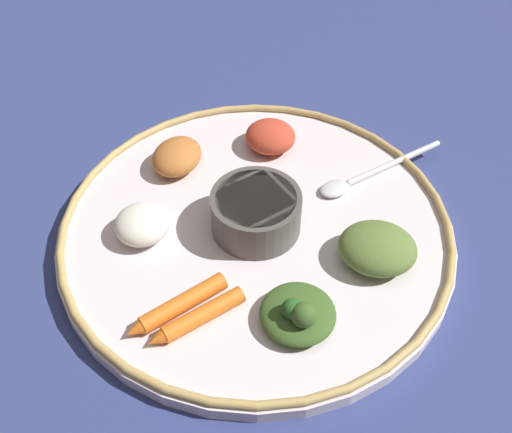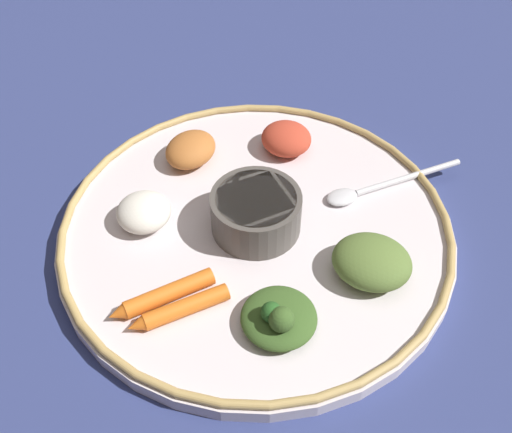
% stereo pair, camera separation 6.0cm
% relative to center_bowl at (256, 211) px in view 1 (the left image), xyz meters
% --- Properties ---
extents(ground_plane, '(2.40, 2.40, 0.00)m').
position_rel_center_bowl_xyz_m(ground_plane, '(0.00, 0.00, -0.04)').
color(ground_plane, navy).
extents(platter, '(0.40, 0.40, 0.02)m').
position_rel_center_bowl_xyz_m(platter, '(0.00, 0.00, -0.03)').
color(platter, silver).
rests_on(platter, ground_plane).
extents(platter_rim, '(0.39, 0.39, 0.01)m').
position_rel_center_bowl_xyz_m(platter_rim, '(0.00, 0.00, -0.02)').
color(platter_rim, tan).
rests_on(platter_rim, platter).
extents(center_bowl, '(0.09, 0.09, 0.04)m').
position_rel_center_bowl_xyz_m(center_bowl, '(0.00, 0.00, 0.00)').
color(center_bowl, '#4C4742').
rests_on(center_bowl, platter).
extents(spoon, '(0.07, 0.16, 0.01)m').
position_rel_center_bowl_xyz_m(spoon, '(0.04, -0.13, -0.02)').
color(spoon, silver).
rests_on(spoon, platter).
extents(greens_pile, '(0.09, 0.09, 0.04)m').
position_rel_center_bowl_xyz_m(greens_pile, '(-0.12, -0.01, -0.01)').
color(greens_pile, '#385623').
rests_on(greens_pile, platter).
extents(carrot_near_spoon, '(0.06, 0.10, 0.02)m').
position_rel_center_bowl_xyz_m(carrot_near_spoon, '(-0.09, 0.09, -0.01)').
color(carrot_near_spoon, orange).
rests_on(carrot_near_spoon, platter).
extents(carrot_outer, '(0.05, 0.09, 0.02)m').
position_rel_center_bowl_xyz_m(carrot_outer, '(-0.10, 0.07, -0.02)').
color(carrot_outer, orange).
rests_on(carrot_outer, platter).
extents(mound_rice_white, '(0.08, 0.08, 0.03)m').
position_rel_center_bowl_xyz_m(mound_rice_white, '(0.01, 0.11, -0.01)').
color(mound_rice_white, silver).
rests_on(mound_rice_white, platter).
extents(mound_chickpea, '(0.08, 0.08, 0.03)m').
position_rel_center_bowl_xyz_m(mound_chickpea, '(0.11, 0.07, -0.01)').
color(mound_chickpea, '#B2662D').
rests_on(mound_chickpea, platter).
extents(mound_berbere_red, '(0.08, 0.08, 0.03)m').
position_rel_center_bowl_xyz_m(mound_berbere_red, '(0.12, -0.04, -0.01)').
color(mound_berbere_red, '#B73D28').
rests_on(mound_berbere_red, platter).
extents(mound_collards, '(0.09, 0.09, 0.03)m').
position_rel_center_bowl_xyz_m(mound_collards, '(-0.06, -0.10, -0.01)').
color(mound_collards, '#567033').
rests_on(mound_collards, platter).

